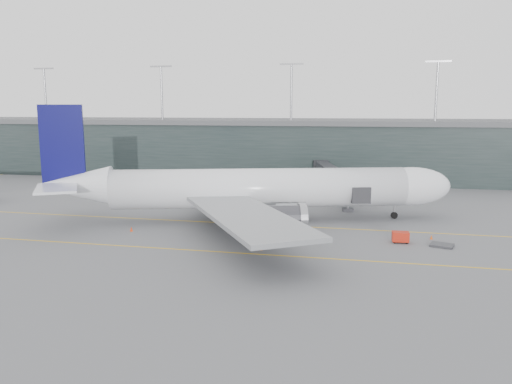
# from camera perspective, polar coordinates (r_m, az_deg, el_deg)

# --- Properties ---
(ground) EXTENTS (320.00, 320.00, 0.00)m
(ground) POSITION_cam_1_polar(r_m,az_deg,el_deg) (85.00, -4.02, -2.88)
(ground) COLOR slate
(ground) RESTS_ON ground
(taxiline_a) EXTENTS (160.00, 0.25, 0.02)m
(taxiline_a) POSITION_cam_1_polar(r_m,az_deg,el_deg) (81.26, -4.79, -3.47)
(taxiline_a) COLOR gold
(taxiline_a) RESTS_ON ground
(taxiline_b) EXTENTS (160.00, 0.25, 0.02)m
(taxiline_b) POSITION_cam_1_polar(r_m,az_deg,el_deg) (66.60, -8.79, -6.49)
(taxiline_b) COLOR gold
(taxiline_b) RESTS_ON ground
(taxiline_lead_main) EXTENTS (0.25, 60.00, 0.02)m
(taxiline_lead_main) POSITION_cam_1_polar(r_m,az_deg,el_deg) (103.00, 1.73, -0.66)
(taxiline_lead_main) COLOR gold
(taxiline_lead_main) RESTS_ON ground
(terminal) EXTENTS (240.00, 36.00, 29.00)m
(terminal) POSITION_cam_1_polar(r_m,az_deg,el_deg) (140.06, 2.52, 5.20)
(terminal) COLOR #1E2928
(terminal) RESTS_ON ground
(main_aircraft) EXTENTS (66.03, 60.71, 18.85)m
(main_aircraft) POSITION_cam_1_polar(r_m,az_deg,el_deg) (81.05, 0.08, 0.33)
(main_aircraft) COLOR white
(main_aircraft) RESTS_ON ground
(jet_bridge) EXTENTS (12.14, 43.07, 6.00)m
(jet_bridge) POSITION_cam_1_polar(r_m,az_deg,el_deg) (103.30, 9.78, 1.76)
(jet_bridge) COLOR #28292D
(jet_bridge) RESTS_ON ground
(gse_cart) EXTENTS (2.31, 1.53, 1.53)m
(gse_cart) POSITION_cam_1_polar(r_m,az_deg,el_deg) (71.60, 16.18, -4.92)
(gse_cart) COLOR red
(gse_cart) RESTS_ON ground
(baggage_dolly) EXTENTS (3.46, 3.08, 0.29)m
(baggage_dolly) POSITION_cam_1_polar(r_m,az_deg,el_deg) (71.64, 20.47, -5.71)
(baggage_dolly) COLOR #313135
(baggage_dolly) RESTS_ON ground
(uld_a) EXTENTS (2.21, 1.98, 1.67)m
(uld_a) POSITION_cam_1_polar(r_m,az_deg,el_deg) (95.58, -5.19, -0.97)
(uld_a) COLOR #39393F
(uld_a) RESTS_ON ground
(uld_b) EXTENTS (2.42, 2.02, 2.05)m
(uld_b) POSITION_cam_1_polar(r_m,az_deg,el_deg) (96.36, -3.07, -0.73)
(uld_b) COLOR #39393F
(uld_b) RESTS_ON ground
(uld_c) EXTENTS (2.67, 2.36, 2.05)m
(uld_c) POSITION_cam_1_polar(r_m,az_deg,el_deg) (95.52, -1.26, -0.81)
(uld_c) COLOR #39393F
(uld_c) RESTS_ON ground
(cone_nose) EXTENTS (0.39, 0.39, 0.63)m
(cone_nose) POSITION_cam_1_polar(r_m,az_deg,el_deg) (74.93, 19.41, -4.88)
(cone_nose) COLOR #E8520C
(cone_nose) RESTS_ON ground
(cone_wing_stbd) EXTENTS (0.43, 0.43, 0.68)m
(cone_wing_stbd) POSITION_cam_1_polar(r_m,az_deg,el_deg) (65.46, 0.57, -6.36)
(cone_wing_stbd) COLOR orange
(cone_wing_stbd) RESTS_ON ground
(cone_wing_port) EXTENTS (0.45, 0.45, 0.71)m
(cone_wing_port) POSITION_cam_1_polar(r_m,az_deg,el_deg) (94.61, 2.37, -1.37)
(cone_wing_port) COLOR orange
(cone_wing_port) RESTS_ON ground
(cone_tail) EXTENTS (0.45, 0.45, 0.71)m
(cone_tail) POSITION_cam_1_polar(r_m,az_deg,el_deg) (77.40, -14.06, -4.13)
(cone_tail) COLOR red
(cone_tail) RESTS_ON ground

